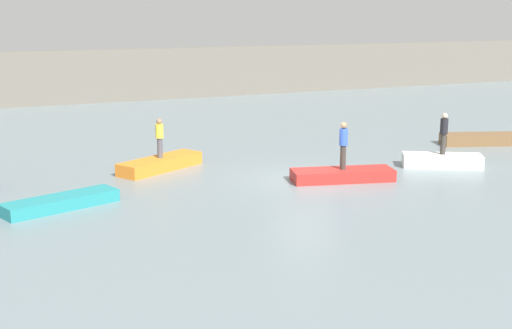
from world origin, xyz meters
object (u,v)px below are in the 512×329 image
(rowboat_red, at_px, (342,175))
(rowboat_white, at_px, (442,161))
(rowboat_teal, at_px, (61,202))
(person_yellow_shirt, at_px, (160,136))
(person_dark_shirt, at_px, (444,131))
(rowboat_brown, at_px, (481,139))
(rowboat_orange, at_px, (160,164))
(person_blue_shirt, at_px, (343,143))

(rowboat_red, bearing_deg, rowboat_white, 18.39)
(rowboat_teal, xyz_separation_m, person_yellow_shirt, (4.64, 4.08, 1.19))
(rowboat_teal, xyz_separation_m, person_dark_shirt, (15.44, -0.32, 1.30))
(rowboat_white, bearing_deg, rowboat_brown, 63.50)
(rowboat_orange, relative_size, rowboat_brown, 1.03)
(rowboat_brown, bearing_deg, person_dark_shirt, -126.69)
(rowboat_teal, height_order, person_blue_shirt, person_blue_shirt)
(person_blue_shirt, bearing_deg, person_dark_shirt, 3.33)
(rowboat_teal, height_order, rowboat_red, rowboat_red)
(rowboat_white, relative_size, rowboat_brown, 0.85)
(rowboat_teal, distance_m, rowboat_brown, 20.63)
(rowboat_brown, bearing_deg, rowboat_teal, -151.23)
(rowboat_teal, bearing_deg, person_yellow_shirt, 23.42)
(rowboat_teal, height_order, rowboat_brown, rowboat_brown)
(person_blue_shirt, bearing_deg, rowboat_teal, 176.66)
(person_yellow_shirt, bearing_deg, person_dark_shirt, -22.12)
(rowboat_orange, xyz_separation_m, rowboat_white, (10.80, -4.39, 0.02))
(rowboat_teal, bearing_deg, person_blue_shirt, -21.20)
(rowboat_white, xyz_separation_m, rowboat_brown, (4.98, 3.18, -0.00))
(person_blue_shirt, relative_size, person_yellow_shirt, 1.13)
(rowboat_white, bearing_deg, rowboat_teal, -150.19)
(rowboat_white, xyz_separation_m, person_dark_shirt, (0.00, 0.00, 1.23))
(person_dark_shirt, bearing_deg, rowboat_white, 0.00)
(rowboat_brown, bearing_deg, rowboat_white, -126.69)
(rowboat_white, bearing_deg, person_dark_shirt, 0.00)
(rowboat_white, bearing_deg, person_yellow_shirt, -171.14)
(rowboat_orange, relative_size, person_dark_shirt, 2.26)
(person_blue_shirt, xyz_separation_m, person_yellow_shirt, (-5.79, 4.68, -0.07))
(rowboat_white, height_order, person_yellow_shirt, person_yellow_shirt)
(rowboat_red, xyz_separation_m, person_dark_shirt, (5.02, 0.29, 1.28))
(person_blue_shirt, height_order, person_yellow_shirt, person_blue_shirt)
(person_dark_shirt, relative_size, person_blue_shirt, 0.95)
(rowboat_red, height_order, person_yellow_shirt, person_yellow_shirt)
(person_yellow_shirt, bearing_deg, rowboat_orange, -90.00)
(rowboat_orange, height_order, rowboat_brown, rowboat_brown)
(rowboat_red, relative_size, person_yellow_shirt, 2.42)
(rowboat_orange, xyz_separation_m, rowboat_red, (5.79, -4.68, -0.03))
(rowboat_red, distance_m, rowboat_white, 5.03)
(rowboat_teal, relative_size, rowboat_brown, 1.01)
(person_dark_shirt, bearing_deg, rowboat_orange, 157.88)
(rowboat_orange, height_order, person_yellow_shirt, person_yellow_shirt)
(rowboat_white, distance_m, person_blue_shirt, 5.17)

